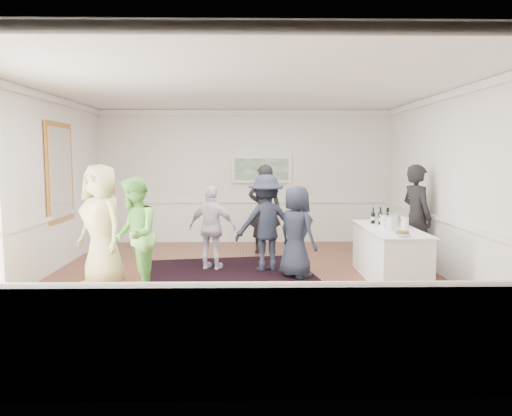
{
  "coord_description": "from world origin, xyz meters",
  "views": [
    {
      "loc": [
        0.04,
        -8.11,
        2.11
      ],
      "look_at": [
        0.2,
        0.2,
        1.23
      ],
      "focal_mm": 35.0,
      "sensor_mm": 36.0,
      "label": 1
    }
  ],
  "objects_px": {
    "guest_tan": "(101,226)",
    "guest_lilac": "(212,228)",
    "bartender": "(417,217)",
    "ice_bucket": "(392,220)",
    "guest_navy": "(297,232)",
    "guest_green": "(134,235)",
    "guest_dark_b": "(265,209)",
    "serving_table": "(389,254)",
    "guest_dark_a": "(266,223)",
    "nut_bowl": "(402,234)"
  },
  "relations": [
    {
      "from": "guest_tan",
      "to": "guest_lilac",
      "type": "xyz_separation_m",
      "value": [
        1.69,
        1.19,
        -0.21
      ]
    },
    {
      "from": "bartender",
      "to": "ice_bucket",
      "type": "bearing_deg",
      "value": 115.82
    },
    {
      "from": "guest_navy",
      "to": "guest_green",
      "type": "bearing_deg",
      "value": 70.51
    },
    {
      "from": "bartender",
      "to": "guest_dark_b",
      "type": "distance_m",
      "value": 3.17
    },
    {
      "from": "guest_navy",
      "to": "guest_tan",
      "type": "bearing_deg",
      "value": 60.51
    },
    {
      "from": "serving_table",
      "to": "guest_dark_b",
      "type": "distance_m",
      "value": 3.18
    },
    {
      "from": "guest_tan",
      "to": "guest_dark_a",
      "type": "height_order",
      "value": "guest_tan"
    },
    {
      "from": "guest_dark_a",
      "to": "ice_bucket",
      "type": "distance_m",
      "value": 2.23
    },
    {
      "from": "guest_tan",
      "to": "nut_bowl",
      "type": "relative_size",
      "value": 7.58
    },
    {
      "from": "bartender",
      "to": "guest_lilac",
      "type": "xyz_separation_m",
      "value": [
        -3.8,
        -0.0,
        -0.19
      ]
    },
    {
      "from": "bartender",
      "to": "guest_green",
      "type": "distance_m",
      "value": 5.13
    },
    {
      "from": "guest_dark_b",
      "to": "nut_bowl",
      "type": "height_order",
      "value": "guest_dark_b"
    },
    {
      "from": "guest_green",
      "to": "ice_bucket",
      "type": "relative_size",
      "value": 6.88
    },
    {
      "from": "serving_table",
      "to": "guest_lilac",
      "type": "xyz_separation_m",
      "value": [
        -3.06,
        0.86,
        0.33
      ]
    },
    {
      "from": "guest_lilac",
      "to": "ice_bucket",
      "type": "xyz_separation_m",
      "value": [
        3.15,
        -0.66,
        0.23
      ]
    },
    {
      "from": "bartender",
      "to": "guest_lilac",
      "type": "distance_m",
      "value": 3.8
    },
    {
      "from": "guest_tan",
      "to": "bartender",
      "type": "bearing_deg",
      "value": 51.99
    },
    {
      "from": "ice_bucket",
      "to": "guest_dark_a",
      "type": "bearing_deg",
      "value": 165.51
    },
    {
      "from": "guest_green",
      "to": "nut_bowl",
      "type": "distance_m",
      "value": 4.08
    },
    {
      "from": "guest_dark_b",
      "to": "ice_bucket",
      "type": "distance_m",
      "value": 3.06
    },
    {
      "from": "serving_table",
      "to": "guest_lilac",
      "type": "height_order",
      "value": "guest_lilac"
    },
    {
      "from": "serving_table",
      "to": "guest_tan",
      "type": "relative_size",
      "value": 1.12
    },
    {
      "from": "guest_tan",
      "to": "guest_green",
      "type": "distance_m",
      "value": 0.72
    },
    {
      "from": "bartender",
      "to": "guest_tan",
      "type": "bearing_deg",
      "value": 82.45
    },
    {
      "from": "guest_dark_b",
      "to": "ice_bucket",
      "type": "xyz_separation_m",
      "value": [
        2.12,
        -2.2,
        0.05
      ]
    },
    {
      "from": "bartender",
      "to": "guest_dark_b",
      "type": "height_order",
      "value": "bartender"
    },
    {
      "from": "guest_dark_a",
      "to": "guest_navy",
      "type": "distance_m",
      "value": 0.74
    },
    {
      "from": "guest_green",
      "to": "guest_dark_a",
      "type": "xyz_separation_m",
      "value": [
        2.08,
        1.46,
        -0.01
      ]
    },
    {
      "from": "serving_table",
      "to": "ice_bucket",
      "type": "relative_size",
      "value": 8.49
    },
    {
      "from": "bartender",
      "to": "guest_tan",
      "type": "distance_m",
      "value": 5.62
    },
    {
      "from": "serving_table",
      "to": "guest_navy",
      "type": "distance_m",
      "value": 1.61
    },
    {
      "from": "guest_green",
      "to": "guest_dark_a",
      "type": "height_order",
      "value": "guest_green"
    },
    {
      "from": "serving_table",
      "to": "guest_green",
      "type": "bearing_deg",
      "value": -170.19
    },
    {
      "from": "serving_table",
      "to": "nut_bowl",
      "type": "height_order",
      "value": "nut_bowl"
    },
    {
      "from": "guest_tan",
      "to": "guest_dark_b",
      "type": "relative_size",
      "value": 1.03
    },
    {
      "from": "guest_lilac",
      "to": "guest_dark_b",
      "type": "bearing_deg",
      "value": -105.83
    },
    {
      "from": "guest_tan",
      "to": "guest_dark_b",
      "type": "xyz_separation_m",
      "value": [
        2.72,
        2.73,
        -0.02
      ]
    },
    {
      "from": "bartender",
      "to": "ice_bucket",
      "type": "xyz_separation_m",
      "value": [
        -0.65,
        -0.66,
        0.03
      ]
    },
    {
      "from": "guest_tan",
      "to": "guest_navy",
      "type": "bearing_deg",
      "value": 49.64
    },
    {
      "from": "bartender",
      "to": "guest_dark_b",
      "type": "bearing_deg",
      "value": 41.23
    },
    {
      "from": "guest_green",
      "to": "ice_bucket",
      "type": "bearing_deg",
      "value": 90.46
    },
    {
      "from": "ice_bucket",
      "to": "nut_bowl",
      "type": "distance_m",
      "value": 1.09
    },
    {
      "from": "serving_table",
      "to": "guest_green",
      "type": "distance_m",
      "value": 4.23
    },
    {
      "from": "guest_lilac",
      "to": "ice_bucket",
      "type": "height_order",
      "value": "guest_lilac"
    },
    {
      "from": "bartender",
      "to": "guest_navy",
      "type": "relative_size",
      "value": 1.22
    },
    {
      "from": "bartender",
      "to": "nut_bowl",
      "type": "xyz_separation_m",
      "value": [
        -0.81,
        -1.74,
        -0.04
      ]
    },
    {
      "from": "ice_bucket",
      "to": "nut_bowl",
      "type": "relative_size",
      "value": 1.0
    },
    {
      "from": "bartender",
      "to": "nut_bowl",
      "type": "bearing_deg",
      "value": 135.31
    },
    {
      "from": "bartender",
      "to": "ice_bucket",
      "type": "height_order",
      "value": "bartender"
    },
    {
      "from": "guest_dark_b",
      "to": "guest_navy",
      "type": "height_order",
      "value": "guest_dark_b"
    }
  ]
}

